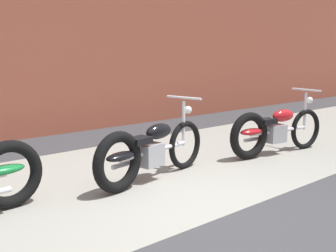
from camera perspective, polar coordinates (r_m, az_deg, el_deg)
The scene contains 4 objects.
ground_plane at distance 4.18m, azimuth 8.11°, elevation -12.46°, with size 80.00×80.00×0.00m, color #38383A.
sidewalk_slab at distance 5.43m, azimuth -5.94°, elevation -7.03°, with size 36.00×3.50×0.01m, color gray.
motorcycle_black at distance 5.06m, azimuth -3.08°, elevation -3.61°, with size 1.99×0.64×1.03m.
motorcycle_red at distance 6.62m, azimuth 14.45°, elevation -0.62°, with size 2.00×0.63×1.03m.
Camera 1 is at (-2.91, -2.54, 1.61)m, focal length 43.19 mm.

